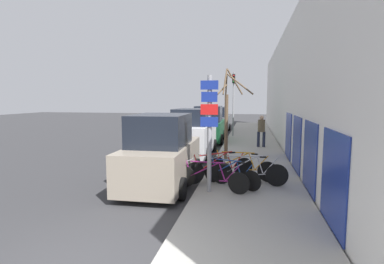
{
  "coord_description": "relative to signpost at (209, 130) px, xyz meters",
  "views": [
    {
      "loc": [
        2.55,
        -3.95,
        2.82
      ],
      "look_at": [
        0.45,
        6.72,
        1.6
      ],
      "focal_mm": 28.0,
      "sensor_mm": 36.0,
      "label": 1
    }
  ],
  "objects": [
    {
      "name": "ground_plane",
      "position": [
        -1.41,
        6.83,
        -1.95
      ],
      "size": [
        80.0,
        80.0,
        0.0
      ],
      "primitive_type": "plane",
      "color": "#333335"
    },
    {
      "name": "sidewalk_curb",
      "position": [
        1.19,
        9.63,
        -1.87
      ],
      "size": [
        3.2,
        32.0,
        0.15
      ],
      "color": "#9E9B93",
      "rests_on": "ground"
    },
    {
      "name": "building_facade",
      "position": [
        2.94,
        9.55,
        1.28
      ],
      "size": [
        0.23,
        32.0,
        6.5
      ],
      "color": "silver",
      "rests_on": "ground"
    },
    {
      "name": "signpost",
      "position": [
        0.0,
        0.0,
        0.0
      ],
      "size": [
        0.5,
        0.15,
        3.31
      ],
      "color": "#939399",
      "rests_on": "sidewalk_curb"
    },
    {
      "name": "bicycle_0",
      "position": [
        0.05,
        0.13,
        -1.42
      ],
      "size": [
        2.22,
        0.7,
        0.87
      ],
      "rotation": [
        0.0,
        0.0,
        1.31
      ],
      "color": "black",
      "rests_on": "sidewalk_curb"
    },
    {
      "name": "bicycle_1",
      "position": [
        0.58,
        0.62,
        -1.44
      ],
      "size": [
        1.78,
        1.06,
        0.84
      ],
      "rotation": [
        0.0,
        0.0,
        1.04
      ],
      "color": "black",
      "rests_on": "sidewalk_curb"
    },
    {
      "name": "bicycle_2",
      "position": [
        1.12,
        0.88,
        -1.4
      ],
      "size": [
        2.36,
        0.44,
        0.95
      ],
      "rotation": [
        0.0,
        0.0,
        1.59
      ],
      "color": "black",
      "rests_on": "sidewalk_curb"
    },
    {
      "name": "bicycle_3",
      "position": [
        0.19,
        1.16,
        -1.39
      ],
      "size": [
        2.09,
        1.44,
        0.96
      ],
      "rotation": [
        0.0,
        0.0,
        2.17
      ],
      "color": "black",
      "rests_on": "sidewalk_curb"
    },
    {
      "name": "bicycle_4",
      "position": [
        0.86,
        1.6,
        -1.4
      ],
      "size": [
        2.34,
        0.8,
        0.92
      ],
      "rotation": [
        0.0,
        0.0,
        1.27
      ],
      "color": "black",
      "rests_on": "sidewalk_curb"
    },
    {
      "name": "parked_car_0",
      "position": [
        -1.65,
        0.8,
        -0.9
      ],
      "size": [
        2.1,
        4.3,
        2.33
      ],
      "rotation": [
        0.0,
        0.0,
        0.02
      ],
      "color": "gray",
      "rests_on": "ground"
    },
    {
      "name": "parked_car_1",
      "position": [
        -1.65,
        6.08,
        -0.88
      ],
      "size": [
        2.04,
        4.26,
        2.33
      ],
      "rotation": [
        0.0,
        0.0,
        0.0
      ],
      "color": "silver",
      "rests_on": "ground"
    },
    {
      "name": "parked_car_2",
      "position": [
        -1.52,
        10.88,
        -0.9
      ],
      "size": [
        2.06,
        4.15,
        2.34
      ],
      "rotation": [
        0.0,
        0.0,
        0.02
      ],
      "color": "#144728",
      "rests_on": "ground"
    },
    {
      "name": "parked_car_3",
      "position": [
        -1.65,
        16.63,
        -0.98
      ],
      "size": [
        2.11,
        4.53,
        2.13
      ],
      "rotation": [
        0.0,
        0.0,
        -0.04
      ],
      "color": "#51565B",
      "rests_on": "ground"
    },
    {
      "name": "pedestrian_near",
      "position": [
        1.73,
        8.55,
        -0.79
      ],
      "size": [
        0.46,
        0.39,
        1.74
      ],
      "rotation": [
        0.0,
        0.0,
        0.06
      ],
      "color": "#1E2338",
      "rests_on": "sidewalk_curb"
    },
    {
      "name": "street_tree",
      "position": [
        0.13,
        4.81,
        0.1
      ],
      "size": [
        1.5,
        1.45,
        3.97
      ],
      "color": "brown",
      "rests_on": "sidewalk_curb"
    },
    {
      "name": "traffic_light",
      "position": [
        -0.09,
        13.08,
        1.09
      ],
      "size": [
        0.2,
        0.3,
        4.5
      ],
      "color": "#939399",
      "rests_on": "sidewalk_curb"
    }
  ]
}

